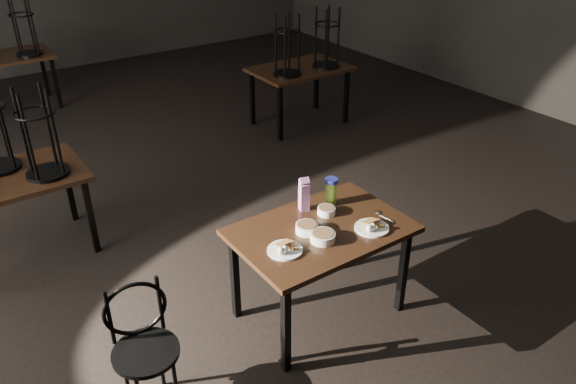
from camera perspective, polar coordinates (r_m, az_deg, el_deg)
main_table at (r=3.91m, az=3.37°, el=-4.65°), size 1.20×0.80×0.75m
plate_left at (r=3.63m, az=-0.31°, el=-5.77°), size 0.23×0.23×0.07m
plate_right at (r=3.88m, az=8.53°, el=-3.47°), size 0.24×0.24×0.08m
bowl_near at (r=3.81m, az=1.92°, el=-3.66°), size 0.15×0.15×0.06m
bowl_far at (r=4.02m, az=3.92°, el=-1.88°), size 0.13×0.13×0.05m
bowl_big at (r=3.73m, az=3.55°, el=-4.55°), size 0.17×0.17×0.06m
juice_carton at (r=4.01m, az=1.64°, el=-0.30°), size 0.08×0.08×0.26m
water_bottle at (r=4.10m, az=4.40°, el=0.09°), size 0.12×0.12×0.21m
spoon at (r=4.07m, az=9.25°, el=-2.14°), size 0.05×0.18×0.01m
bentwood_chair at (r=3.51m, az=-14.60°, el=-14.23°), size 0.41×0.41×0.83m
bg_table_left at (r=5.02m, az=-26.85°, el=1.59°), size 1.20×0.80×1.48m
bg_table_right at (r=7.21m, az=1.39°, el=12.46°), size 1.20×0.80×1.48m
bg_table_far at (r=8.59m, az=-26.86°, el=12.19°), size 1.20×0.80×1.48m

